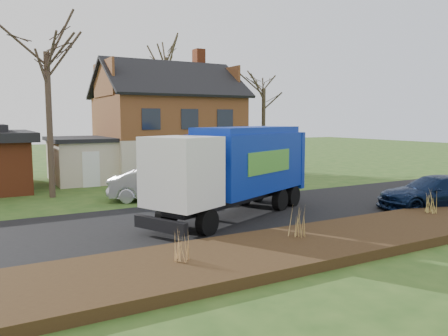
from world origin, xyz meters
TOP-DOWN VIEW (x-y plane):
  - ground at (0.00, 0.00)m, footprint 120.00×120.00m
  - road at (0.00, 0.00)m, footprint 80.00×7.00m
  - mulch_verge at (0.00, -5.30)m, footprint 80.00×3.50m
  - main_house at (1.49, 13.91)m, footprint 12.95×8.95m
  - garbage_truck at (-0.73, -0.17)m, footprint 8.72×5.64m
  - silver_sedan at (-2.28, 4.71)m, footprint 5.07×3.47m
  - navy_wagon at (7.71, -3.29)m, footprint 5.52×3.52m
  - tree_front_west at (-6.73, 8.17)m, footprint 3.43×3.43m
  - tree_front_east at (8.57, 11.46)m, footprint 3.20×3.20m
  - tree_back at (4.94, 21.48)m, footprint 4.04×4.04m
  - grass_clump_west at (-5.41, -5.20)m, footprint 0.31×0.26m
  - grass_clump_mid at (-1.28, -4.86)m, footprint 0.35×0.29m
  - grass_clump_east at (5.58, -4.59)m, footprint 0.38×0.31m

SIDE VIEW (x-z plane):
  - ground at x=0.00m, z-range 0.00..0.00m
  - road at x=0.00m, z-range 0.00..0.02m
  - mulch_verge at x=0.00m, z-range 0.00..0.30m
  - grass_clump_west at x=-5.41m, z-range 0.30..1.13m
  - navy_wagon at x=7.71m, z-range 0.00..1.49m
  - grass_clump_east at x=5.58m, z-range 0.30..1.25m
  - grass_clump_mid at x=-1.28m, z-range 0.30..1.27m
  - silver_sedan at x=-2.28m, z-range 0.00..1.58m
  - garbage_truck at x=-0.73m, z-range 0.28..3.94m
  - main_house at x=1.49m, z-range -0.60..8.66m
  - tree_front_east at x=8.57m, z-range 2.78..11.66m
  - tree_front_west at x=-6.73m, z-range 3.30..13.48m
  - tree_back at x=4.94m, z-range 4.27..17.08m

